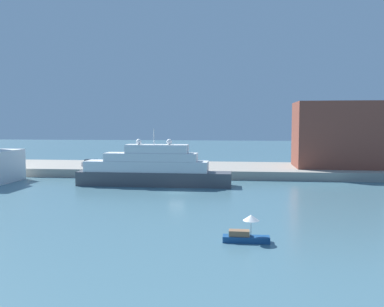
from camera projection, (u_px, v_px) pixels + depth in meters
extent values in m
plane|color=slate|center=(177.00, 193.00, 67.10)|extent=(400.00, 400.00, 0.00)
cube|color=gray|center=(194.00, 169.00, 93.10)|extent=(110.00, 20.62, 1.78)
cube|color=#4C4C51|center=(154.00, 179.00, 74.98)|extent=(28.33, 4.66, 2.57)
cube|color=white|center=(147.00, 166.00, 74.97)|extent=(22.66, 4.28, 1.95)
cube|color=white|center=(151.00, 157.00, 74.74)|extent=(17.00, 3.91, 1.49)
cube|color=white|center=(157.00, 149.00, 74.50)|extent=(11.33, 3.54, 1.55)
cylinder|color=silver|center=(154.00, 137.00, 74.40)|extent=(0.16, 0.16, 2.89)
sphere|color=white|center=(169.00, 142.00, 74.15)|extent=(1.02, 1.02, 1.02)
sphere|color=white|center=(139.00, 142.00, 74.78)|extent=(1.02, 1.02, 1.02)
cube|color=navy|center=(246.00, 239.00, 39.45)|extent=(4.53, 1.24, 0.58)
cube|color=#8C6647|center=(239.00, 233.00, 39.48)|extent=(1.99, 0.99, 0.56)
cylinder|color=#B2B2B2|center=(251.00, 228.00, 39.32)|extent=(0.06, 0.06, 1.54)
cone|color=white|center=(251.00, 218.00, 39.24)|extent=(1.60, 1.60, 0.56)
cube|color=brown|center=(336.00, 135.00, 89.19)|extent=(17.69, 11.66, 14.31)
cube|color=silver|center=(92.00, 164.00, 91.82)|extent=(4.41, 1.73, 0.89)
cube|color=#262D33|center=(91.00, 161.00, 91.78)|extent=(2.65, 1.56, 0.66)
cylinder|color=maroon|center=(108.00, 165.00, 88.09)|extent=(0.36, 0.36, 1.31)
sphere|color=tan|center=(108.00, 161.00, 88.03)|extent=(0.24, 0.24, 0.24)
cylinder|color=black|center=(193.00, 169.00, 83.64)|extent=(0.55, 0.55, 0.65)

